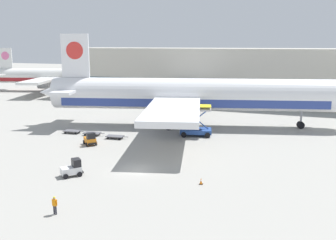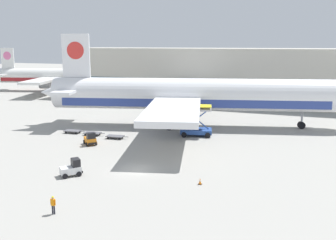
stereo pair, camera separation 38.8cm
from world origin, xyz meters
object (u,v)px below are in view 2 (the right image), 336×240
baggage_dolly_lead (73,131)px  scissor_lift_loader (196,124)px  airplane_main (189,95)px  baggage_tug_foreground (90,139)px  airplane_distant (60,76)px  baggage_tug_mid (72,168)px  ground_crew_near (53,204)px  traffic_cone_near (200,181)px  baggage_dolly_second (93,133)px  baggage_dolly_third (115,136)px

baggage_dolly_lead → scissor_lift_loader: bearing=10.3°
airplane_main → baggage_tug_foreground: (-10.21, -17.66, -4.96)m
airplane_distant → baggage_tug_mid: 83.25m
airplane_main → ground_crew_near: airplane_main is taller
scissor_lift_loader → baggage_tug_foreground: scissor_lift_loader is taller
airplane_distant → baggage_tug_mid: airplane_distant is taller
airplane_main → traffic_cone_near: size_ratio=76.82×
traffic_cone_near → ground_crew_near: bearing=-132.0°
baggage_dolly_lead → airplane_distant: bearing=122.7°
airplane_distant → baggage_tug_foreground: 70.10m
baggage_dolly_second → ground_crew_near: ground_crew_near is taller
baggage_tug_mid → ground_crew_near: baggage_tug_mid is taller
baggage_dolly_third → airplane_main: bearing=51.6°
airplane_main → baggage_dolly_third: airplane_main is taller
scissor_lift_loader → baggage_dolly_third: (-11.78, -6.58, -1.58)m
baggage_tug_foreground → traffic_cone_near: size_ratio=3.72×
traffic_cone_near → scissor_lift_loader: bearing=107.3°
airplane_main → traffic_cone_near: (9.98, -27.71, -5.48)m
baggage_tug_mid → ground_crew_near: size_ratio=1.60×
baggage_dolly_second → traffic_cone_near: 27.79m
baggage_dolly_second → baggage_dolly_third: size_ratio=1.00×
airplane_main → ground_crew_near: bearing=-105.7°
baggage_dolly_second → baggage_dolly_third: 4.75m
airplane_main → baggage_tug_mid: (-4.89, -30.23, -4.96)m
baggage_tug_mid → baggage_dolly_lead: size_ratio=0.74×
scissor_lift_loader → traffic_cone_near: scissor_lift_loader is taller
airplane_distant → baggage_dolly_lead: airplane_distant is taller
baggage_tug_mid → baggage_dolly_third: bearing=53.7°
baggage_tug_foreground → airplane_distant: bearing=173.1°
airplane_distant → baggage_dolly_third: 67.80m
airplane_distant → ground_crew_near: 93.19m
baggage_tug_foreground → baggage_dolly_lead: bearing=-175.0°
ground_crew_near → baggage_dolly_second: bearing=-63.9°
traffic_cone_near → baggage_dolly_third: bearing=141.3°
airplane_distant → ground_crew_near: size_ratio=26.70×
airplane_distant → baggage_tug_mid: (50.07, -66.39, -3.87)m
baggage_dolly_second → scissor_lift_loader: bearing=14.4°
baggage_tug_foreground → scissor_lift_loader: bearing=83.1°
airplane_distant → baggage_tug_foreground: bearing=-65.7°
airplane_main → scissor_lift_loader: (3.33, -6.40, -3.87)m
baggage_dolly_second → ground_crew_near: bearing=-70.5°
airplane_distant → baggage_tug_mid: bearing=-68.4°
baggage_tug_mid → traffic_cone_near: size_ratio=3.73×
airplane_distant → baggage_dolly_second: bearing=-64.6°
baggage_tug_foreground → ground_crew_near: size_ratio=1.59×
baggage_dolly_third → ground_crew_near: 27.60m
ground_crew_near → baggage_tug_mid: bearing=-63.6°
baggage_dolly_second → traffic_cone_near: traffic_cone_near is taller
airplane_distant → traffic_cone_near: size_ratio=62.37×
airplane_distant → baggage_dolly_second: size_ratio=12.29×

